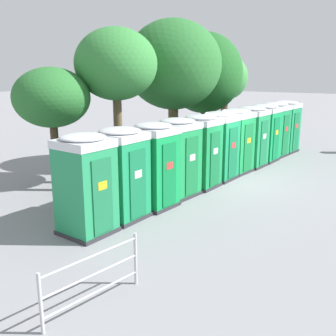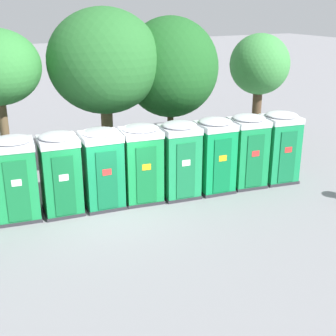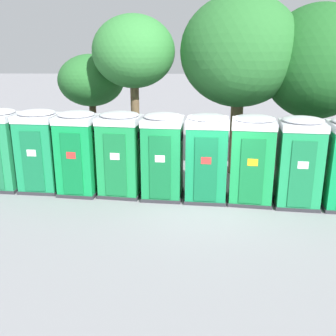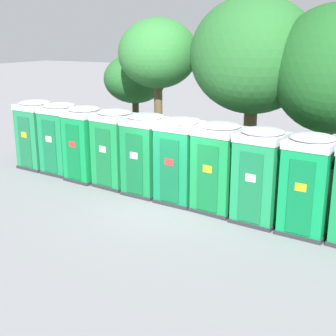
{
  "view_description": "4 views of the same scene",
  "coord_description": "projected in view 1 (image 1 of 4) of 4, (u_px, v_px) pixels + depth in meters",
  "views": [
    {
      "loc": [
        -13.31,
        -5.2,
        4.02
      ],
      "look_at": [
        -3.07,
        0.82,
        1.04
      ],
      "focal_mm": 42.0,
      "sensor_mm": 36.0,
      "label": 1
    },
    {
      "loc": [
        -4.47,
        -12.69,
        6.26
      ],
      "look_at": [
        2.23,
        0.15,
        1.01
      ],
      "focal_mm": 50.0,
      "sensor_mm": 36.0,
      "label": 2
    },
    {
      "loc": [
        -0.76,
        -10.57,
        4.31
      ],
      "look_at": [
        -1.07,
        0.56,
        0.91
      ],
      "focal_mm": 42.0,
      "sensor_mm": 36.0,
      "label": 3
    },
    {
      "loc": [
        6.08,
        -11.41,
        4.82
      ],
      "look_at": [
        -0.38,
        0.48,
        0.96
      ],
      "focal_mm": 50.0,
      "sensor_mm": 36.0,
      "label": 4
    }
  ],
  "objects": [
    {
      "name": "ground_plane",
      "position": [
        228.0,
        180.0,
        14.67
      ],
      "size": [
        120.0,
        120.0,
        0.0
      ],
      "primitive_type": "plane",
      "color": "gray"
    },
    {
      "name": "portapotty_6",
      "position": [
        235.0,
        140.0,
        15.62
      ],
      "size": [
        1.39,
        1.36,
        2.54
      ],
      "color": "#2D2D33",
      "rests_on": "ground"
    },
    {
      "name": "portapotty_4",
      "position": [
        201.0,
        151.0,
        13.62
      ],
      "size": [
        1.28,
        1.3,
        2.54
      ],
      "color": "#2D2D33",
      "rests_on": "ground"
    },
    {
      "name": "portapotty_1",
      "position": [
        121.0,
        173.0,
        10.67
      ],
      "size": [
        1.31,
        1.3,
        2.54
      ],
      "color": "#2D2D33",
      "rests_on": "ground"
    },
    {
      "name": "portapotty_9",
      "position": [
        274.0,
        129.0,
        18.59
      ],
      "size": [
        1.35,
        1.36,
        2.54
      ],
      "color": "#2D2D33",
      "rests_on": "ground"
    },
    {
      "name": "street_tree_3",
      "position": [
        225.0,
        78.0,
        22.95
      ],
      "size": [
        2.62,
        2.62,
        4.9
      ],
      "color": "#4C3826",
      "rests_on": "ground"
    },
    {
      "name": "portapotty_2",
      "position": [
        154.0,
        165.0,
        11.62
      ],
      "size": [
        1.31,
        1.34,
        2.54
      ],
      "color": "#2D2D33",
      "rests_on": "ground"
    },
    {
      "name": "portapotty_0",
      "position": [
        86.0,
        184.0,
        9.66
      ],
      "size": [
        1.32,
        1.32,
        2.54
      ],
      "color": "#2D2D33",
      "rests_on": "ground"
    },
    {
      "name": "portapotty_8",
      "position": [
        264.0,
        133.0,
        17.56
      ],
      "size": [
        1.29,
        1.31,
        2.54
      ],
      "color": "#2D2D33",
      "rests_on": "ground"
    },
    {
      "name": "portapotty_10",
      "position": [
        285.0,
        126.0,
        19.57
      ],
      "size": [
        1.37,
        1.37,
        2.54
      ],
      "color": "#2D2D33",
      "rests_on": "ground"
    },
    {
      "name": "street_tree_4",
      "position": [
        116.0,
        65.0,
        13.34
      ],
      "size": [
        2.82,
        2.82,
        5.42
      ],
      "color": "brown",
      "rests_on": "ground"
    },
    {
      "name": "portapotty_7",
      "position": [
        251.0,
        136.0,
        16.57
      ],
      "size": [
        1.34,
        1.33,
        2.54
      ],
      "color": "#2D2D33",
      "rests_on": "ground"
    },
    {
      "name": "street_tree_2",
      "position": [
        52.0,
        98.0,
        12.73
      ],
      "size": [
        2.49,
        2.49,
        4.11
      ],
      "color": "#4C3826",
      "rests_on": "ground"
    },
    {
      "name": "street_tree_0",
      "position": [
        204.0,
        73.0,
        18.28
      ],
      "size": [
        3.56,
        3.56,
        5.72
      ],
      "color": "#4C3826",
      "rests_on": "ground"
    },
    {
      "name": "street_tree_1",
      "position": [
        173.0,
        65.0,
        16.22
      ],
      "size": [
        3.99,
        3.99,
        6.05
      ],
      "color": "brown",
      "rests_on": "ground"
    },
    {
      "name": "portapotty_5",
      "position": [
        219.0,
        145.0,
        14.62
      ],
      "size": [
        1.32,
        1.3,
        2.54
      ],
      "color": "#2D2D33",
      "rests_on": "ground"
    },
    {
      "name": "portapotty_3",
      "position": [
        177.0,
        157.0,
        12.66
      ],
      "size": [
        1.39,
        1.36,
        2.54
      ],
      "color": "#2D2D33",
      "rests_on": "ground"
    },
    {
      "name": "event_barrier",
      "position": [
        93.0,
        277.0,
        6.74
      ],
      "size": [
        2.02,
        0.46,
        1.05
      ],
      "color": "#B7B7BC",
      "rests_on": "ground"
    }
  ]
}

